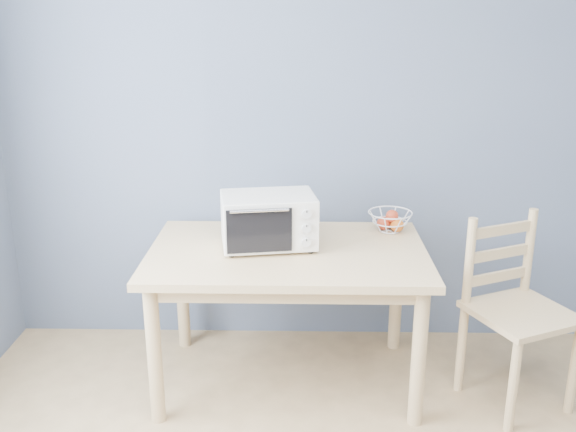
{
  "coord_description": "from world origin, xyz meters",
  "views": [
    {
      "loc": [
        -0.28,
        -1.33,
        1.9
      ],
      "look_at": [
        -0.34,
        1.69,
        0.93
      ],
      "focal_mm": 40.0,
      "sensor_mm": 36.0,
      "label": 1
    }
  ],
  "objects_px": {
    "fruit_basket": "(390,220)",
    "dining_table": "(288,268)",
    "toaster_oven": "(265,220)",
    "dining_chair": "(515,314)"
  },
  "relations": [
    {
      "from": "dining_table",
      "to": "toaster_oven",
      "type": "bearing_deg",
      "value": 162.72
    },
    {
      "from": "toaster_oven",
      "to": "dining_chair",
      "type": "height_order",
      "value": "toaster_oven"
    },
    {
      "from": "dining_table",
      "to": "fruit_basket",
      "type": "xyz_separation_m",
      "value": [
        0.55,
        0.29,
        0.16
      ]
    },
    {
      "from": "dining_table",
      "to": "dining_chair",
      "type": "height_order",
      "value": "dining_chair"
    },
    {
      "from": "dining_table",
      "to": "fruit_basket",
      "type": "height_order",
      "value": "fruit_basket"
    },
    {
      "from": "fruit_basket",
      "to": "dining_table",
      "type": "bearing_deg",
      "value": -151.94
    },
    {
      "from": "fruit_basket",
      "to": "toaster_oven",
      "type": "bearing_deg",
      "value": -158.86
    },
    {
      "from": "dining_table",
      "to": "fruit_basket",
      "type": "bearing_deg",
      "value": 28.06
    },
    {
      "from": "fruit_basket",
      "to": "dining_chair",
      "type": "relative_size",
      "value": 0.33
    },
    {
      "from": "fruit_basket",
      "to": "dining_chair",
      "type": "height_order",
      "value": "dining_chair"
    }
  ]
}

